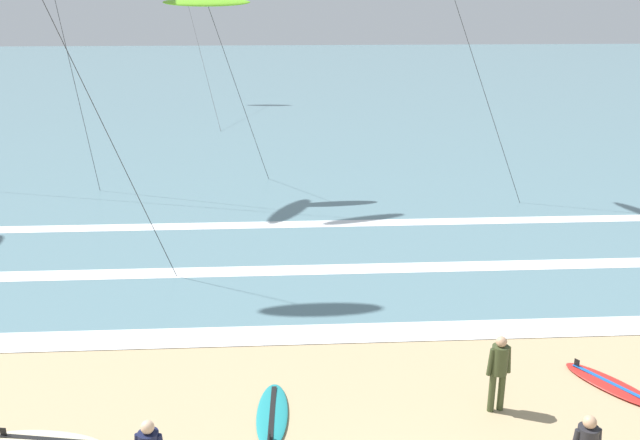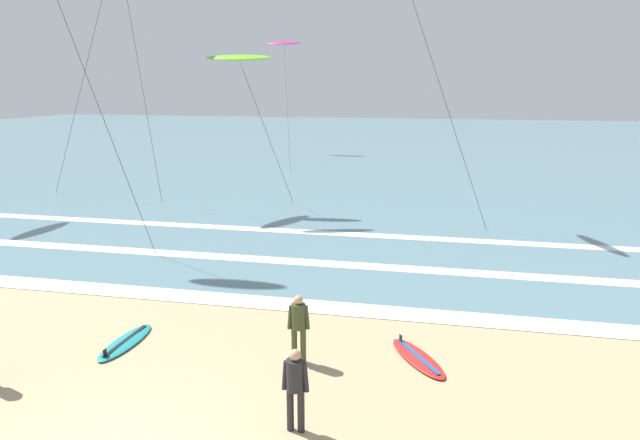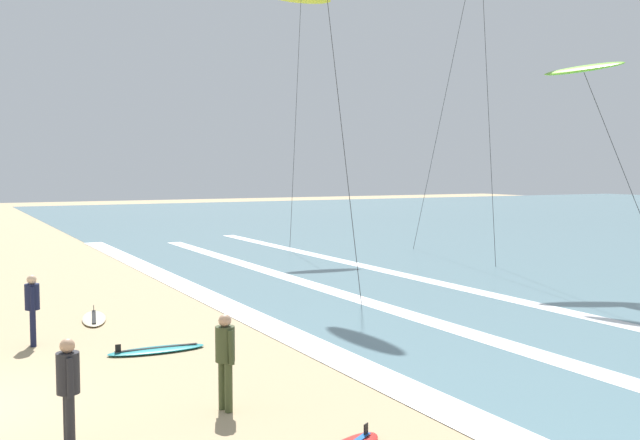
% 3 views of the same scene
% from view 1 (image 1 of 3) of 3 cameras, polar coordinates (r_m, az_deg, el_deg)
% --- Properties ---
extents(ocean_surface, '(140.00, 90.00, 0.01)m').
position_cam_1_polar(ocean_surface, '(59.43, -1.48, 11.28)').
color(ocean_surface, slate).
rests_on(ocean_surface, ground).
extents(wave_foam_shoreline, '(57.84, 0.95, 0.01)m').
position_cam_1_polar(wave_foam_shoreline, '(16.70, 10.55, -9.14)').
color(wave_foam_shoreline, white).
rests_on(wave_foam_shoreline, ocean_surface).
extents(wave_foam_mid_break, '(52.61, 0.73, 0.01)m').
position_cam_1_polar(wave_foam_mid_break, '(20.02, 6.08, -4.04)').
color(wave_foam_mid_break, white).
rests_on(wave_foam_mid_break, ocean_surface).
extents(wave_foam_outer_break, '(58.50, 0.69, 0.01)m').
position_cam_1_polar(wave_foam_outer_break, '(23.84, 5.38, -0.23)').
color(wave_foam_outer_break, white).
rests_on(wave_foam_outer_break, ocean_surface).
extents(surfer_right_near, '(0.52, 0.32, 1.60)m').
position_cam_1_polar(surfer_right_near, '(13.59, 14.83, -11.86)').
color(surfer_right_near, '#384223').
rests_on(surfer_right_near, ground).
extents(surfboard_foreground_flat, '(1.63, 2.09, 0.25)m').
position_cam_1_polar(surfboard_foreground_flat, '(15.53, 23.29, -12.63)').
color(surfboard_foreground_flat, red).
rests_on(surfboard_foreground_flat, ground).
extents(surfboard_left_pile, '(0.68, 2.12, 0.25)m').
position_cam_1_polar(surfboard_left_pile, '(13.50, -4.04, -16.03)').
color(surfboard_left_pile, teal).
rests_on(surfboard_left_pile, ground).
extents(kite_lime_far_right, '(3.71, 2.57, 7.55)m').
position_cam_1_polar(kite_lime_far_right, '(26.51, -9.50, 17.59)').
color(kite_lime_far_right, '#70C628').
rests_on(kite_lime_far_right, ground).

